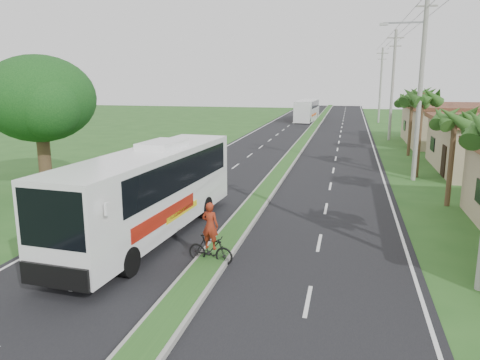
# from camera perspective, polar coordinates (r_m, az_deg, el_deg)

# --- Properties ---
(ground) EXTENTS (180.00, 180.00, 0.00)m
(ground) POSITION_cam_1_polar(r_m,az_deg,el_deg) (14.65, -5.87, -13.13)
(ground) COLOR #26521E
(ground) RESTS_ON ground
(road_asphalt) EXTENTS (14.00, 160.00, 0.02)m
(road_asphalt) POSITION_cam_1_polar(r_m,az_deg,el_deg) (33.37, 5.30, 1.43)
(road_asphalt) COLOR black
(road_asphalt) RESTS_ON ground
(median_strip) EXTENTS (1.20, 160.00, 0.18)m
(median_strip) POSITION_cam_1_polar(r_m,az_deg,el_deg) (33.36, 5.30, 1.58)
(median_strip) COLOR gray
(median_strip) RESTS_ON ground
(lane_edge_left) EXTENTS (0.12, 160.00, 0.01)m
(lane_edge_left) POSITION_cam_1_polar(r_m,az_deg,el_deg) (34.90, -5.66, 1.88)
(lane_edge_left) COLOR silver
(lane_edge_left) RESTS_ON ground
(lane_edge_right) EXTENTS (0.12, 160.00, 0.01)m
(lane_edge_right) POSITION_cam_1_polar(r_m,az_deg,el_deg) (33.16, 16.84, 0.86)
(lane_edge_right) COLOR silver
(lane_edge_right) RESTS_ON ground
(shop_far) EXTENTS (8.60, 11.60, 3.82)m
(shop_far) POSITION_cam_1_polar(r_m,az_deg,el_deg) (49.61, 24.37, 6.19)
(shop_far) COLOR tan
(shop_far) RESTS_ON ground
(palm_verge_b) EXTENTS (2.40, 2.40, 5.05)m
(palm_verge_b) POSITION_cam_1_polar(r_m,az_deg,el_deg) (25.06, 24.76, 6.79)
(palm_verge_b) COLOR #473321
(palm_verge_b) RESTS_ON ground
(palm_verge_c) EXTENTS (2.40, 2.40, 5.85)m
(palm_verge_c) POSITION_cam_1_polar(r_m,az_deg,el_deg) (31.81, 21.35, 9.39)
(palm_verge_c) COLOR #473321
(palm_verge_c) RESTS_ON ground
(palm_verge_d) EXTENTS (2.40, 2.40, 5.25)m
(palm_verge_d) POSITION_cam_1_polar(r_m,az_deg,el_deg) (40.81, 20.26, 9.13)
(palm_verge_d) COLOR #473321
(palm_verge_d) RESTS_ON ground
(shade_tree) EXTENTS (6.30, 6.00, 7.54)m
(shade_tree) POSITION_cam_1_polar(r_m,az_deg,el_deg) (27.94, -23.43, 8.74)
(shade_tree) COLOR #473321
(shade_tree) RESTS_ON ground
(utility_pole_b) EXTENTS (3.20, 0.28, 12.00)m
(utility_pole_b) POSITION_cam_1_polar(r_m,az_deg,el_deg) (30.75, 21.16, 11.46)
(utility_pole_b) COLOR gray
(utility_pole_b) RESTS_ON ground
(utility_pole_c) EXTENTS (1.60, 0.28, 11.00)m
(utility_pole_c) POSITION_cam_1_polar(r_m,az_deg,el_deg) (50.65, 18.10, 11.03)
(utility_pole_c) COLOR gray
(utility_pole_c) RESTS_ON ground
(utility_pole_d) EXTENTS (1.60, 0.28, 10.50)m
(utility_pole_d) POSITION_cam_1_polar(r_m,az_deg,el_deg) (70.61, 16.77, 11.10)
(utility_pole_d) COLOR gray
(utility_pole_d) RESTS_ON ground
(coach_bus_main) EXTENTS (3.24, 11.76, 3.75)m
(coach_bus_main) POSITION_cam_1_polar(r_m,az_deg,el_deg) (18.82, -10.77, -0.86)
(coach_bus_main) COLOR white
(coach_bus_main) RESTS_ON ground
(coach_bus_far) EXTENTS (2.86, 10.74, 3.10)m
(coach_bus_far) POSITION_cam_1_polar(r_m,az_deg,el_deg) (71.16, 8.19, 8.54)
(coach_bus_far) COLOR white
(coach_bus_far) RESTS_ON ground
(motorcyclist) EXTENTS (1.73, 0.74, 2.20)m
(motorcyclist) POSITION_cam_1_polar(r_m,az_deg,el_deg) (16.19, -3.64, -7.54)
(motorcyclist) COLOR black
(motorcyclist) RESTS_ON ground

